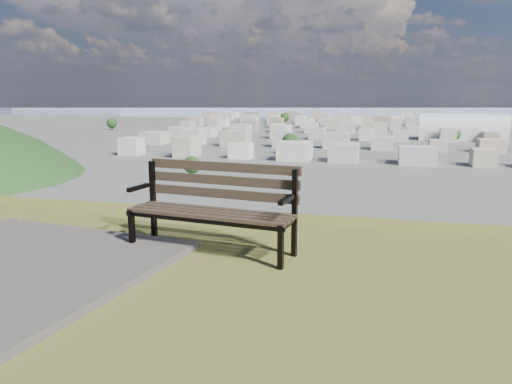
# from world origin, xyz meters

# --- Properties ---
(park_bench) EXTENTS (1.90, 0.83, 0.96)m
(park_bench) POSITION_xyz_m (-1.03, 2.63, 25.54)
(park_bench) COLOR #403525
(park_bench) RESTS_ON hilltop_mesa
(arena) EXTENTS (49.53, 23.41, 20.41)m
(arena) POSITION_xyz_m (45.60, 315.43, 4.81)
(arena) COLOR silver
(arena) RESTS_ON ground
(city_blocks) EXTENTS (395.00, 361.00, 7.00)m
(city_blocks) POSITION_xyz_m (0.00, 394.44, 3.50)
(city_blocks) COLOR beige
(city_blocks) RESTS_ON ground
(city_trees) EXTENTS (406.52, 387.20, 9.98)m
(city_trees) POSITION_xyz_m (-26.39, 319.00, 4.83)
(city_trees) COLOR #312318
(city_trees) RESTS_ON ground
(bay_water) EXTENTS (2400.00, 700.00, 0.12)m
(bay_water) POSITION_xyz_m (0.00, 900.00, 0.00)
(bay_water) COLOR #909CB8
(bay_water) RESTS_ON ground
(far_hills) EXTENTS (2050.00, 340.00, 60.00)m
(far_hills) POSITION_xyz_m (-60.92, 1402.93, 25.47)
(far_hills) COLOR #9EA6C5
(far_hills) RESTS_ON ground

